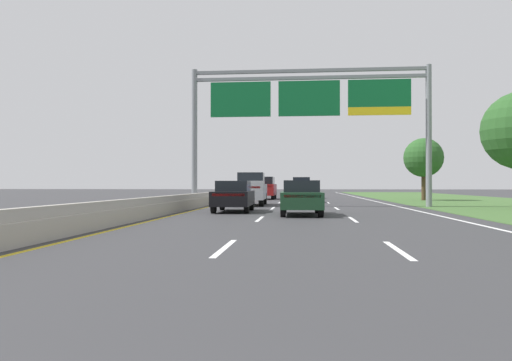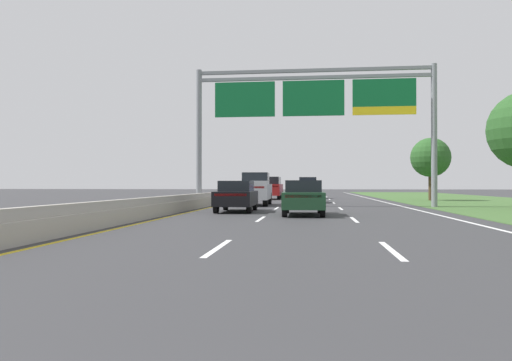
{
  "view_description": "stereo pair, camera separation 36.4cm",
  "coord_description": "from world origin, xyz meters",
  "px_view_note": "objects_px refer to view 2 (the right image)",
  "views": [
    {
      "loc": [
        -0.18,
        -0.03,
        1.38
      ],
      "look_at": [
        -1.82,
        17.59,
        1.53
      ],
      "focal_mm": 34.24,
      "sensor_mm": 36.0,
      "label": 1
    },
    {
      "loc": [
        0.18,
        0.01,
        1.38
      ],
      "look_at": [
        -1.82,
        17.59,
        1.53
      ],
      "focal_mm": 34.24,
      "sensor_mm": 36.0,
      "label": 2
    }
  ],
  "objects_px": {
    "car_darkgreen_centre_lane_sedan": "(303,197)",
    "car_red_left_lane_suv": "(271,188)",
    "car_black_left_lane_sedan": "(237,196)",
    "car_blue_centre_lane_suv": "(308,187)",
    "overhead_sign_gantry": "(313,106)",
    "car_grey_centre_lane_sedan": "(307,192)",
    "roadside_tree_far": "(431,158)",
    "pickup_truck_silver": "(255,189)"
  },
  "relations": [
    {
      "from": "car_blue_centre_lane_suv",
      "to": "car_black_left_lane_sedan",
      "type": "bearing_deg",
      "value": 173.31
    },
    {
      "from": "overhead_sign_gantry",
      "to": "car_grey_centre_lane_sedan",
      "type": "distance_m",
      "value": 8.94
    },
    {
      "from": "pickup_truck_silver",
      "to": "car_blue_centre_lane_suv",
      "type": "distance_m",
      "value": 17.03
    },
    {
      "from": "pickup_truck_silver",
      "to": "roadside_tree_far",
      "type": "height_order",
      "value": "roadside_tree_far"
    },
    {
      "from": "car_darkgreen_centre_lane_sedan",
      "to": "car_red_left_lane_suv",
      "type": "height_order",
      "value": "car_red_left_lane_suv"
    },
    {
      "from": "overhead_sign_gantry",
      "to": "car_blue_centre_lane_suv",
      "type": "distance_m",
      "value": 18.97
    },
    {
      "from": "pickup_truck_silver",
      "to": "car_red_left_lane_suv",
      "type": "xyz_separation_m",
      "value": [
        -0.02,
        13.71,
        0.02
      ]
    },
    {
      "from": "overhead_sign_gantry",
      "to": "car_red_left_lane_suv",
      "type": "relative_size",
      "value": 3.19
    },
    {
      "from": "car_blue_centre_lane_suv",
      "to": "roadside_tree_far",
      "type": "bearing_deg",
      "value": -115.84
    },
    {
      "from": "car_darkgreen_centre_lane_sedan",
      "to": "car_red_left_lane_suv",
      "type": "relative_size",
      "value": 0.94
    },
    {
      "from": "car_darkgreen_centre_lane_sedan",
      "to": "car_red_left_lane_suv",
      "type": "bearing_deg",
      "value": 7.04
    },
    {
      "from": "pickup_truck_silver",
      "to": "car_grey_centre_lane_sedan",
      "type": "xyz_separation_m",
      "value": [
        3.41,
        5.47,
        -0.26
      ]
    },
    {
      "from": "car_black_left_lane_sedan",
      "to": "car_blue_centre_lane_suv",
      "type": "distance_m",
      "value": 24.63
    },
    {
      "from": "overhead_sign_gantry",
      "to": "car_blue_centre_lane_suv",
      "type": "height_order",
      "value": "overhead_sign_gantry"
    },
    {
      "from": "overhead_sign_gantry",
      "to": "car_grey_centre_lane_sedan",
      "type": "xyz_separation_m",
      "value": [
        -0.47,
        7.03,
        -5.5
      ]
    },
    {
      "from": "car_grey_centre_lane_sedan",
      "to": "car_black_left_lane_sedan",
      "type": "relative_size",
      "value": 1.0
    },
    {
      "from": "car_red_left_lane_suv",
      "to": "car_black_left_lane_sedan",
      "type": "bearing_deg",
      "value": -179.56
    },
    {
      "from": "overhead_sign_gantry",
      "to": "car_darkgreen_centre_lane_sedan",
      "type": "relative_size",
      "value": 3.4
    },
    {
      "from": "car_darkgreen_centre_lane_sedan",
      "to": "roadside_tree_far",
      "type": "relative_size",
      "value": 0.82
    },
    {
      "from": "car_darkgreen_centre_lane_sedan",
      "to": "car_black_left_lane_sedan",
      "type": "relative_size",
      "value": 1.0
    },
    {
      "from": "overhead_sign_gantry",
      "to": "car_grey_centre_lane_sedan",
      "type": "height_order",
      "value": "overhead_sign_gantry"
    },
    {
      "from": "car_grey_centre_lane_sedan",
      "to": "car_black_left_lane_sedan",
      "type": "height_order",
      "value": "same"
    },
    {
      "from": "car_darkgreen_centre_lane_sedan",
      "to": "roadside_tree_far",
      "type": "bearing_deg",
      "value": -27.57
    },
    {
      "from": "car_grey_centre_lane_sedan",
      "to": "car_blue_centre_lane_suv",
      "type": "relative_size",
      "value": 0.93
    },
    {
      "from": "pickup_truck_silver",
      "to": "car_black_left_lane_sedan",
      "type": "height_order",
      "value": "pickup_truck_silver"
    },
    {
      "from": "overhead_sign_gantry",
      "to": "car_black_left_lane_sedan",
      "type": "distance_m",
      "value": 9.13
    },
    {
      "from": "car_blue_centre_lane_suv",
      "to": "car_red_left_lane_suv",
      "type": "height_order",
      "value": "same"
    },
    {
      "from": "car_black_left_lane_sedan",
      "to": "car_darkgreen_centre_lane_sedan",
      "type": "bearing_deg",
      "value": -125.99
    },
    {
      "from": "car_blue_centre_lane_suv",
      "to": "overhead_sign_gantry",
      "type": "bearing_deg",
      "value": -177.16
    },
    {
      "from": "car_blue_centre_lane_suv",
      "to": "roadside_tree_far",
      "type": "distance_m",
      "value": 12.17
    },
    {
      "from": "car_red_left_lane_suv",
      "to": "overhead_sign_gantry",
      "type": "bearing_deg",
      "value": -165.15
    },
    {
      "from": "overhead_sign_gantry",
      "to": "car_red_left_lane_suv",
      "type": "distance_m",
      "value": 16.6
    },
    {
      "from": "car_blue_centre_lane_suv",
      "to": "car_red_left_lane_suv",
      "type": "distance_m",
      "value": 4.56
    },
    {
      "from": "car_grey_centre_lane_sedan",
      "to": "car_darkgreen_centre_lane_sedan",
      "type": "relative_size",
      "value": 1.0
    },
    {
      "from": "car_blue_centre_lane_suv",
      "to": "roadside_tree_far",
      "type": "relative_size",
      "value": 0.87
    },
    {
      "from": "car_darkgreen_centre_lane_sedan",
      "to": "car_blue_centre_lane_suv",
      "type": "xyz_separation_m",
      "value": [
        0.04,
        26.77,
        0.28
      ]
    },
    {
      "from": "roadside_tree_far",
      "to": "car_black_left_lane_sedan",
      "type": "bearing_deg",
      "value": -126.56
    },
    {
      "from": "pickup_truck_silver",
      "to": "car_darkgreen_centre_lane_sedan",
      "type": "height_order",
      "value": "pickup_truck_silver"
    },
    {
      "from": "roadside_tree_far",
      "to": "car_blue_centre_lane_suv",
      "type": "bearing_deg",
      "value": 152.72
    },
    {
      "from": "overhead_sign_gantry",
      "to": "car_blue_centre_lane_suv",
      "type": "bearing_deg",
      "value": 91.4
    },
    {
      "from": "car_grey_centre_lane_sedan",
      "to": "car_blue_centre_lane_suv",
      "type": "height_order",
      "value": "car_blue_centre_lane_suv"
    },
    {
      "from": "overhead_sign_gantry",
      "to": "pickup_truck_silver",
      "type": "height_order",
      "value": "overhead_sign_gantry"
    }
  ]
}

